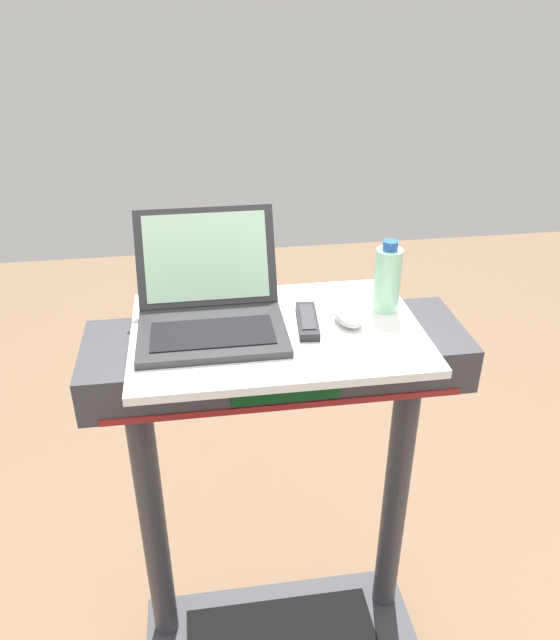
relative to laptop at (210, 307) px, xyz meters
The scene contains 5 objects.
desk_board 0.17m from the laptop, 14.88° to the right, with size 0.67×0.46×0.02m, color white.
laptop is the anchor object (origin of this frame).
computer_mouse 0.32m from the laptop, ahead, with size 0.06×0.10×0.03m, color #B2B2B7.
water_bottle 0.43m from the laptop, ahead, with size 0.06×0.06×0.18m.
tv_remote 0.23m from the laptop, ahead, with size 0.06×0.16×0.02m.
Camera 1 is at (-0.18, -0.54, 1.88)m, focal length 34.86 mm.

